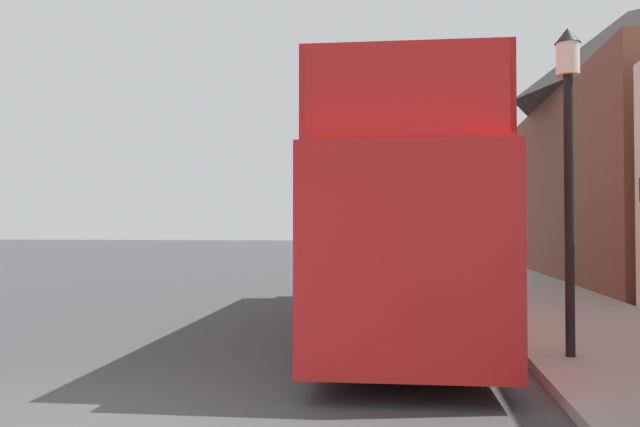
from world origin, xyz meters
TOP-DOWN VIEW (x-y plane):
  - ground_plane at (0.00, 21.00)m, footprint 144.00×144.00m
  - sidewalk at (6.68, 18.00)m, footprint 3.52×108.00m
  - brick_terrace_rear at (11.45, 18.90)m, footprint 6.00×17.49m
  - tour_bus at (3.07, 6.58)m, footprint 2.87×11.29m
  - parked_car_ahead_of_bus at (3.78, 15.28)m, footprint 1.86×4.51m
  - lamp_post_nearest at (5.52, 3.33)m, footprint 0.35×0.35m
  - lamp_post_second at (5.29, 12.91)m, footprint 0.35×0.35m

SIDE VIEW (x-z plane):
  - ground_plane at x=0.00m, z-range 0.00..0.00m
  - sidewalk at x=6.68m, z-range 0.00..0.14m
  - parked_car_ahead_of_bus at x=3.78m, z-range -0.05..1.42m
  - tour_bus at x=3.07m, z-range -0.18..3.89m
  - lamp_post_nearest at x=5.52m, z-range 1.02..5.64m
  - lamp_post_second at x=5.29m, z-range 1.06..6.04m
  - brick_terrace_rear at x=11.45m, z-range 0.00..10.10m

